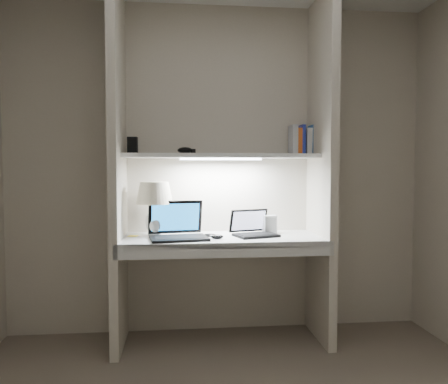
{
  "coord_description": "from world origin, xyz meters",
  "views": [
    {
      "loc": [
        -0.31,
        -1.87,
        1.25
      ],
      "look_at": [
        -0.0,
        1.05,
        1.1
      ],
      "focal_mm": 35.0,
      "sensor_mm": 36.0,
      "label": 1
    }
  ],
  "objects": [
    {
      "name": "back_wall",
      "position": [
        0.0,
        1.5,
        1.25
      ],
      "size": [
        3.2,
        0.01,
        2.5
      ],
      "primitive_type": "cube",
      "color": "beige",
      "rests_on": "floor"
    },
    {
      "name": "alcove_panel_left",
      "position": [
        -0.73,
        1.23,
        1.25
      ],
      "size": [
        0.06,
        0.55,
        2.5
      ],
      "primitive_type": "cube",
      "color": "beige",
      "rests_on": "floor"
    },
    {
      "name": "alcove_panel_right",
      "position": [
        0.73,
        1.23,
        1.25
      ],
      "size": [
        0.06,
        0.55,
        2.5
      ],
      "primitive_type": "cube",
      "color": "beige",
      "rests_on": "floor"
    },
    {
      "name": "desk",
      "position": [
        0.0,
        1.23,
        0.75
      ],
      "size": [
        1.4,
        0.55,
        0.04
      ],
      "primitive_type": "cube",
      "color": "white",
      "rests_on": "alcove_panel_left"
    },
    {
      "name": "desk_apron",
      "position": [
        0.0,
        0.96,
        0.72
      ],
      "size": [
        1.46,
        0.03,
        0.1
      ],
      "primitive_type": "cube",
      "color": "silver",
      "rests_on": "desk"
    },
    {
      "name": "shelf",
      "position": [
        0.0,
        1.32,
        1.35
      ],
      "size": [
        1.4,
        0.36,
        0.03
      ],
      "primitive_type": "cube",
      "color": "silver",
      "rests_on": "back_wall"
    },
    {
      "name": "strip_light",
      "position": [
        0.0,
        1.32,
        1.33
      ],
      "size": [
        0.6,
        0.04,
        0.02
      ],
      "primitive_type": "cube",
      "color": "white",
      "rests_on": "shelf"
    },
    {
      "name": "table_lamp",
      "position": [
        -0.48,
        1.32,
        1.03
      ],
      "size": [
        0.27,
        0.27,
        0.39
      ],
      "color": "white",
      "rests_on": "desk"
    },
    {
      "name": "laptop_main",
      "position": [
        -0.32,
        1.18,
        0.83
      ],
      "size": [
        0.43,
        0.39,
        0.26
      ],
      "rotation": [
        0.0,
        0.0,
        0.15
      ],
      "color": "black",
      "rests_on": "desk"
    },
    {
      "name": "laptop_netbook",
      "position": [
        0.23,
        1.24,
        0.81
      ],
      "size": [
        0.36,
        0.33,
        0.19
      ],
      "rotation": [
        0.0,
        0.0,
        0.3
      ],
      "color": "black",
      "rests_on": "desk"
    },
    {
      "name": "speaker",
      "position": [
        0.37,
        1.33,
        0.84
      ],
      "size": [
        0.1,
        0.08,
        0.14
      ],
      "primitive_type": "cube",
      "rotation": [
        0.0,
        0.0,
        0.08
      ],
      "color": "silver",
      "rests_on": "desk"
    },
    {
      "name": "mouse",
      "position": [
        -0.05,
        1.12,
        0.79
      ],
      "size": [
        0.09,
        0.06,
        0.03
      ],
      "primitive_type": "ellipsoid",
      "rotation": [
        0.0,
        0.0,
        0.04
      ],
      "color": "black",
      "rests_on": "desk"
    },
    {
      "name": "cable_coil",
      "position": [
        -0.09,
        1.26,
        0.78
      ],
      "size": [
        0.14,
        0.14,
        0.01
      ],
      "primitive_type": "torus",
      "rotation": [
        0.0,
        0.0,
        0.43
      ],
      "color": "black",
      "rests_on": "desk"
    },
    {
      "name": "sticky_note",
      "position": [
        -0.64,
        1.31,
        0.77
      ],
      "size": [
        0.08,
        0.08,
        0.0
      ],
      "primitive_type": "cube",
      "rotation": [
        0.0,
        0.0,
        -0.21
      ],
      "color": "yellow",
      "rests_on": "desk"
    },
    {
      "name": "book_row",
      "position": [
        0.65,
        1.41,
        1.47
      ],
      "size": [
        0.21,
        0.15,
        0.22
      ],
      "color": "silver",
      "rests_on": "shelf"
    },
    {
      "name": "shelf_box",
      "position": [
        -0.64,
        1.36,
        1.43
      ],
      "size": [
        0.07,
        0.06,
        0.12
      ],
      "primitive_type": "cube",
      "rotation": [
        0.0,
        0.0,
        -0.07
      ],
      "color": "black",
      "rests_on": "shelf"
    },
    {
      "name": "shelf_gadget",
      "position": [
        -0.26,
        1.33,
        1.39
      ],
      "size": [
        0.12,
        0.09,
        0.05
      ],
      "primitive_type": "ellipsoid",
      "rotation": [
        0.0,
        0.0,
        0.05
      ],
      "color": "black",
      "rests_on": "shelf"
    }
  ]
}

